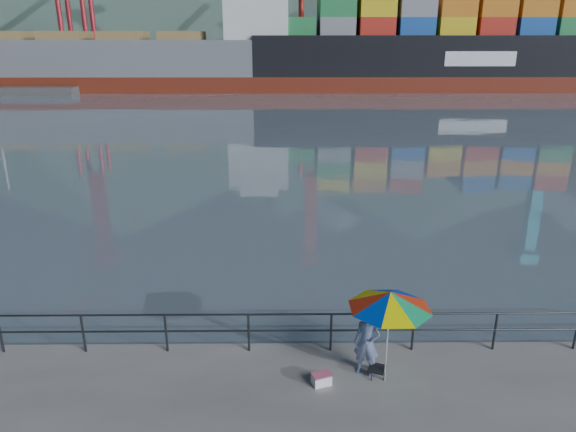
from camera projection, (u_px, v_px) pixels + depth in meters
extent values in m
cube|color=slate|center=(283.00, 67.00, 133.78)|extent=(500.00, 280.00, 0.00)
cube|color=#514F4C|center=(335.00, 78.00, 98.93)|extent=(200.00, 40.00, 0.40)
cylinder|color=#2D3033|center=(290.00, 314.00, 12.27)|extent=(22.00, 0.05, 0.05)
cylinder|color=#2D3033|center=(290.00, 331.00, 12.42)|extent=(22.00, 0.05, 0.05)
cube|color=#2D3033|center=(290.00, 332.00, 12.44)|extent=(22.00, 0.06, 1.00)
cube|color=orange|center=(336.00, 71.00, 97.55)|extent=(6.00, 2.40, 2.60)
cube|color=#194CA5|center=(371.00, 57.00, 96.76)|extent=(6.00, 2.40, 7.80)
cube|color=orange|center=(405.00, 64.00, 97.25)|extent=(6.00, 2.40, 5.20)
cube|color=orange|center=(439.00, 64.00, 97.31)|extent=(6.00, 2.40, 5.20)
cube|color=yellow|center=(473.00, 64.00, 97.37)|extent=(6.00, 2.40, 5.20)
cube|color=yellow|center=(507.00, 64.00, 97.43)|extent=(6.00, 2.40, 5.20)
cube|color=red|center=(541.00, 64.00, 97.49)|extent=(6.00, 2.40, 5.20)
cube|color=yellow|center=(576.00, 57.00, 97.12)|extent=(6.00, 2.40, 7.80)
cube|color=orange|center=(335.00, 70.00, 100.39)|extent=(6.00, 2.40, 2.60)
cube|color=gray|center=(368.00, 70.00, 100.45)|extent=(6.00, 2.40, 2.60)
cube|color=gray|center=(401.00, 63.00, 100.08)|extent=(6.00, 2.40, 5.20)
cube|color=red|center=(435.00, 56.00, 99.71)|extent=(6.00, 2.40, 7.80)
cube|color=red|center=(468.00, 56.00, 99.77)|extent=(6.00, 2.40, 7.80)
cube|color=gray|center=(501.00, 63.00, 100.26)|extent=(6.00, 2.40, 5.20)
cube|color=#267F3F|center=(533.00, 70.00, 100.75)|extent=(6.00, 2.40, 2.60)
imported|color=navy|center=(367.00, 343.00, 11.49)|extent=(0.69, 0.58, 1.60)
cylinder|color=white|center=(387.00, 341.00, 11.16)|extent=(0.04, 0.04, 2.02)
cone|color=#0039C0|center=(390.00, 300.00, 10.83)|extent=(2.35, 2.35, 0.37)
cube|color=black|center=(377.00, 368.00, 11.55)|extent=(0.48, 0.48, 0.05)
cube|color=#2D3033|center=(377.00, 373.00, 11.59)|extent=(0.31, 0.31, 0.19)
cube|color=white|center=(321.00, 380.00, 11.33)|extent=(0.47, 0.38, 0.23)
cylinder|color=black|center=(359.00, 342.00, 12.94)|extent=(0.59, 1.58, 1.18)
cube|color=maroon|center=(142.00, 84.00, 77.07)|extent=(54.42, 9.42, 2.50)
cube|color=slate|center=(140.00, 58.00, 75.84)|extent=(54.42, 9.42, 5.00)
cube|color=silver|center=(257.00, 14.00, 74.03)|extent=(9.00, 7.91, 7.00)
cube|color=maroon|center=(465.00, 83.00, 78.08)|extent=(63.94, 10.66, 2.50)
cube|color=black|center=(468.00, 55.00, 76.75)|extent=(63.94, 10.66, 5.60)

